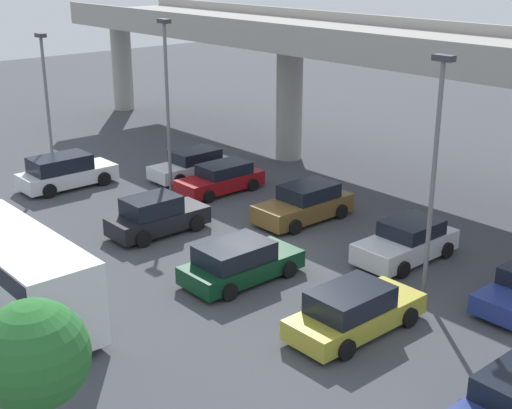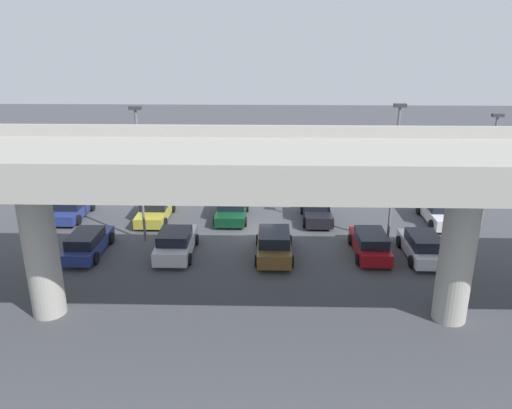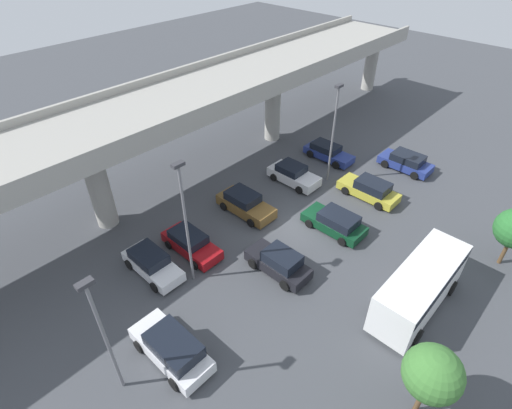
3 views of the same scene
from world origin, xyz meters
name	(u,v)px [view 1 (image 1 of 3)]	position (x,y,z in m)	size (l,w,h in m)	color
ground_plane	(254,252)	(0.00, 0.00, 0.00)	(117.35, 117.35, 0.00)	#424449
highway_overpass	(427,60)	(0.00, 10.55, 6.63)	(56.25, 7.62, 8.10)	#9E9B93
parked_car_0	(65,172)	(-12.60, -1.79, 0.82)	(2.19, 4.84, 1.69)	silver
parked_car_1	(192,165)	(-9.73, 4.08, 0.71)	(2.02, 4.46, 1.48)	silver
parked_car_2	(221,179)	(-6.84, 3.75, 0.69)	(2.01, 4.47, 1.44)	maroon
parked_car_3	(156,216)	(-4.23, -1.81, 0.78)	(2.02, 4.32, 1.68)	black
parked_car_4	(305,204)	(-1.27, 4.10, 0.76)	(2.15, 4.67, 1.62)	brown
parked_car_5	(240,262)	(1.62, -2.09, 0.72)	(2.23, 4.54, 1.50)	#0C381E
parked_car_6	(407,242)	(4.43, 4.04, 0.72)	(2.16, 4.42, 1.54)	silver
parked_car_7	(354,311)	(6.87, -1.78, 0.73)	(2.12, 4.82, 1.55)	gold
shuttle_bus	(16,270)	(-0.81, -9.34, 1.74)	(7.46, 2.71, 2.91)	white
lamp_post_near_aisle	(46,93)	(-15.23, -1.19, 4.41)	(0.70, 0.35, 7.46)	slate
lamp_post_mid_lot	(167,95)	(-8.34, 1.74, 4.92)	(0.70, 0.35, 8.45)	slate
lamp_post_by_overpass	(435,161)	(6.70, 2.10, 4.85)	(0.70, 0.35, 8.30)	slate
tree_front_far_right	(34,356)	(6.30, -11.87, 2.91)	(2.54, 2.54, 4.20)	brown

